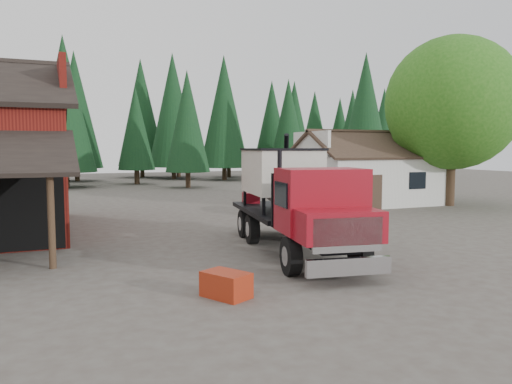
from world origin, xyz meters
name	(u,v)px	position (x,y,z in m)	size (l,w,h in m)	color
ground	(258,267)	(0.00, 0.00, 0.00)	(120.00, 120.00, 0.00)	#4C443C
farmhouse	(366,177)	(13.00, 13.00, 1.67)	(8.60, 6.42, 4.65)	silver
deciduous_tree	(453,108)	(17.01, 9.97, 5.91)	(8.00, 8.00, 10.20)	#382619
conifer_backdrop	(104,181)	(0.00, 42.00, 0.00)	(76.00, 16.00, 16.00)	black
near_pine_b	(187,121)	(6.00, 30.00, 5.89)	(3.96, 3.96, 10.40)	#382619
near_pine_c	(365,112)	(22.00, 26.00, 6.89)	(4.84, 4.84, 12.40)	#382619
near_pine_d	(64,104)	(-4.00, 34.00, 7.39)	(5.28, 5.28, 13.40)	#382619
feed_truck	(294,196)	(1.94, 1.47, 1.89)	(3.81, 9.24, 4.05)	black
silver_car	(321,198)	(8.00, 10.00, 0.79)	(2.63, 5.70, 1.59)	#94959B
equip_box	(226,285)	(-1.89, -2.52, 0.30)	(0.70, 1.10, 0.60)	#9A2710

